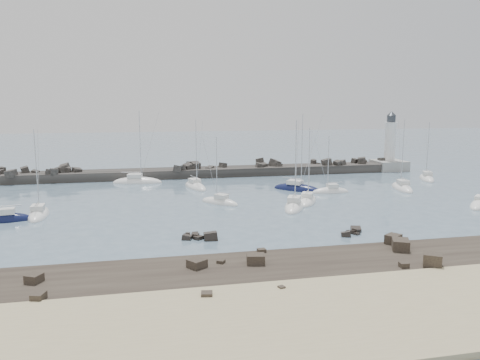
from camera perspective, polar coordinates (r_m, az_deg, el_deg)
name	(u,v)px	position (r m, az deg, el deg)	size (l,w,h in m)	color
ground	(222,218)	(65.16, -2.19, -4.68)	(400.00, 400.00, 0.00)	slate
sand_strip	(299,323)	(35.85, 7.15, -16.92)	(140.00, 14.00, 1.00)	tan
rock_shelf	(265,274)	(44.65, 3.02, -11.37)	(140.00, 12.32, 1.97)	black
rock_cluster_near	(202,237)	(55.59, -4.61, -7.00)	(4.29, 3.60, 1.58)	black
rock_cluster_far	(353,232)	(59.67, 13.60, -6.21)	(3.78, 3.48, 1.23)	black
breakwater	(158,176)	(101.52, -10.02, 0.45)	(115.00, 7.41, 5.03)	#292724
lighthouse	(389,157)	(116.47, 17.74, 2.67)	(7.00, 7.00, 14.60)	gray
sailboat_2	(4,220)	(71.01, -26.78, -4.39)	(7.44, 3.13, 11.76)	#0D1439
sailboat_3	(39,215)	(72.15, -23.32, -3.95)	(2.88, 8.43, 13.29)	white
sailboat_4	(137,182)	(95.56, -12.40, -0.28)	(10.21, 4.80, 15.51)	white
sailboat_5	(220,203)	(74.57, -2.48, -2.77)	(6.40, 6.82, 11.45)	white
sailboat_6	(195,187)	(88.60, -5.46, -0.85)	(4.70, 9.14, 13.85)	white
sailboat_7	(294,207)	(71.80, 6.63, -3.29)	(6.39, 9.40, 14.48)	white
sailboat_8	(297,189)	(86.41, 6.99, -1.14)	(8.79, 8.78, 15.00)	#0D1439
sailboat_9	(330,192)	(84.83, 10.96, -1.44)	(6.93, 2.36, 11.08)	white
sailboat_10	(402,188)	(91.68, 19.15, -0.98)	(4.59, 9.15, 13.99)	white
sailboat_12	(427,179)	(104.75, 21.80, 0.11)	(5.33, 8.47, 13.05)	white
sailboat_13	(307,201)	(76.13, 8.23, -2.60)	(6.09, 8.41, 13.01)	white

